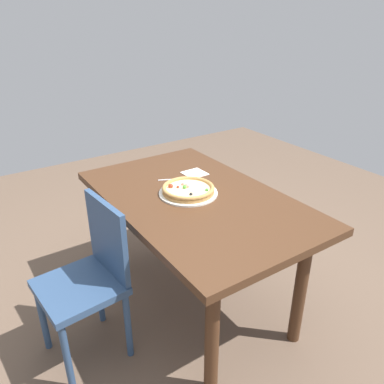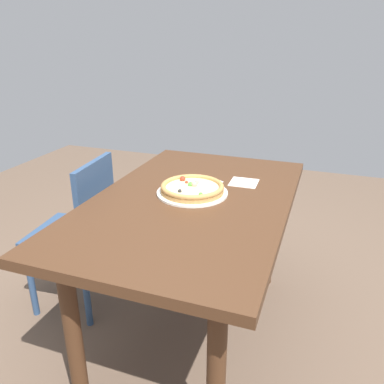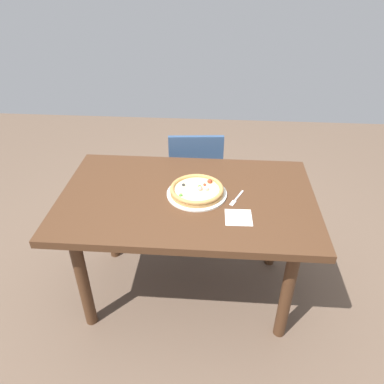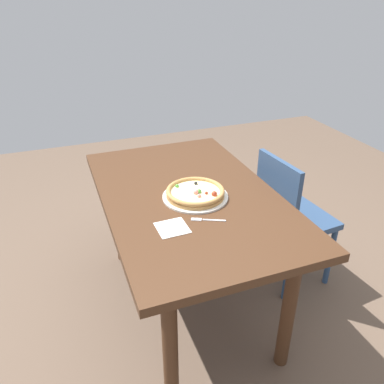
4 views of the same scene
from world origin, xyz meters
TOP-DOWN VIEW (x-y plane):
  - ground_plane at (0.00, 0.00)m, footprint 6.00×6.00m
  - dining_table at (0.00, 0.00)m, footprint 1.46×0.90m
  - chair_near at (-0.01, -0.66)m, footprint 0.43×0.43m
  - plate at (-0.05, -0.02)m, footprint 0.34×0.34m
  - pizza at (-0.05, -0.02)m, footprint 0.31×0.31m
  - fork at (-0.28, 0.02)m, footprint 0.09×0.16m
  - napkin at (-0.29, 0.19)m, footprint 0.14×0.14m

SIDE VIEW (x-z plane):
  - ground_plane at x=0.00m, z-range 0.00..0.00m
  - chair_near at x=-0.01m, z-range 0.05..0.94m
  - dining_table at x=0.00m, z-range 0.29..1.07m
  - napkin at x=-0.29m, z-range 0.78..0.78m
  - fork at x=-0.28m, z-range 0.78..0.78m
  - plate at x=-0.05m, z-range 0.78..0.79m
  - pizza at x=-0.05m, z-range 0.78..0.83m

